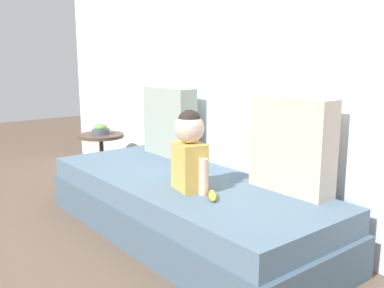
# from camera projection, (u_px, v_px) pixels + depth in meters

# --- Properties ---
(ground_plane) EXTENTS (12.00, 12.00, 0.00)m
(ground_plane) POSITION_uv_depth(u_px,v_px,m) (182.00, 234.00, 2.95)
(ground_plane) COLOR brown
(back_wall) EXTENTS (5.44, 0.10, 2.54)m
(back_wall) POSITION_uv_depth(u_px,v_px,m) (246.00, 44.00, 3.04)
(back_wall) COLOR silver
(back_wall) RESTS_ON ground
(couch) EXTENTS (2.24, 0.88, 0.39)m
(couch) POSITION_uv_depth(u_px,v_px,m) (182.00, 207.00, 2.91)
(couch) COLOR #495F70
(couch) RESTS_ON ground
(throw_pillow_left) EXTENTS (0.51, 0.16, 0.55)m
(throw_pillow_left) POSITION_uv_depth(u_px,v_px,m) (169.00, 122.00, 3.49)
(throw_pillow_left) COLOR #99A393
(throw_pillow_left) RESTS_ON couch
(throw_pillow_right) EXTENTS (0.52, 0.16, 0.56)m
(throw_pillow_right) POSITION_uv_depth(u_px,v_px,m) (292.00, 145.00, 2.55)
(throw_pillow_right) COLOR #C1B29E
(throw_pillow_right) RESTS_ON couch
(toddler) EXTENTS (0.32, 0.20, 0.49)m
(toddler) POSITION_uv_depth(u_px,v_px,m) (189.00, 149.00, 2.59)
(toddler) COLOR gold
(toddler) RESTS_ON couch
(banana) EXTENTS (0.16, 0.14, 0.04)m
(banana) POSITION_uv_depth(u_px,v_px,m) (212.00, 196.00, 2.46)
(banana) COLOR yellow
(banana) RESTS_ON couch
(side_table) EXTENTS (0.42, 0.42, 0.46)m
(side_table) POSITION_uv_depth(u_px,v_px,m) (101.00, 145.00, 4.09)
(side_table) COLOR brown
(side_table) RESTS_ON ground
(fruit_bowl) EXTENTS (0.17, 0.17, 0.10)m
(fruit_bowl) POSITION_uv_depth(u_px,v_px,m) (101.00, 130.00, 4.06)
(fruit_bowl) COLOR #4C5666
(fruit_bowl) RESTS_ON side_table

